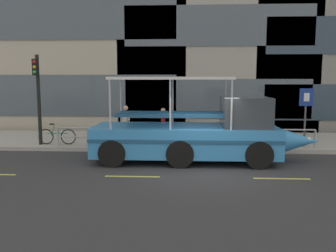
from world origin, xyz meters
name	(u,v)px	position (x,y,z in m)	size (l,w,h in m)	color
ground_plane	(205,171)	(0.00, 0.00, 0.00)	(120.00, 120.00, 0.00)	#333335
sidewalk	(200,141)	(0.00, 5.60, 0.09)	(32.00, 4.80, 0.18)	#A8A59E
curb_edge	(201,150)	(0.00, 3.11, 0.09)	(32.00, 0.18, 0.18)	#B2ADA3
lane_centreline	(206,178)	(0.00, -0.88, 0.00)	(25.80, 0.12, 0.01)	#DBD64C
curb_guardrail	(184,134)	(-0.76, 3.45, 0.73)	(11.40, 0.09, 0.83)	#9EA0A8
traffic_light_pole	(38,91)	(-7.31, 3.60, 2.63)	(0.24, 0.46, 4.04)	black
parking_sign	(306,107)	(4.56, 3.81, 1.92)	(0.60, 0.12, 2.57)	#4C4F54
leaned_bicycle	(57,136)	(-6.57, 3.74, 0.56)	(1.74, 0.46, 0.96)	black
duck_tour_boat	(198,134)	(-0.19, 1.49, 1.06)	(8.71, 2.52, 3.23)	#388CD1
pedestrian_near_bow	(256,120)	(2.64, 4.92, 1.21)	(0.23, 0.49, 1.71)	#47423D
pedestrian_mid_left	(188,124)	(-0.58, 4.29, 1.09)	(0.21, 0.43, 1.50)	#1E2338
pedestrian_mid_right	(163,121)	(-1.78, 4.88, 1.14)	(0.22, 0.46, 1.60)	#1E2338
pedestrian_near_stern	(126,120)	(-3.59, 4.94, 1.21)	(0.42, 0.33, 1.70)	#1E2338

